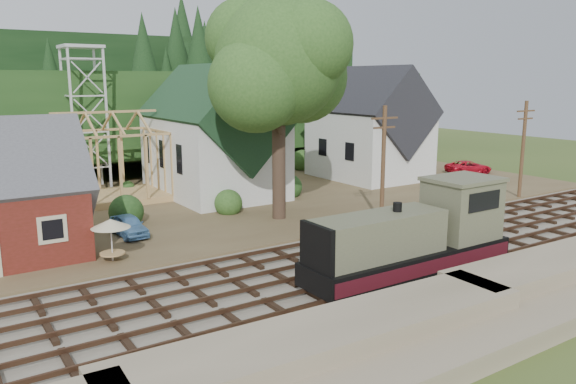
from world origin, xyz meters
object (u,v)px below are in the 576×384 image
locomotive (417,238)px  car_red (469,167)px  car_blue (129,225)px  patio_set (111,225)px

locomotive → car_red: 31.96m
car_blue → car_red: 36.18m
locomotive → patio_set: bearing=140.0°
locomotive → car_blue: (-9.67, 14.34, -1.11)m
car_blue → patio_set: (-2.27, -4.32, 1.28)m
locomotive → patio_set: locomotive is taller
patio_set → car_blue: bearing=62.3°
car_red → patio_set: bearing=120.9°
locomotive → car_blue: bearing=124.0°
patio_set → car_red: bearing=11.9°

